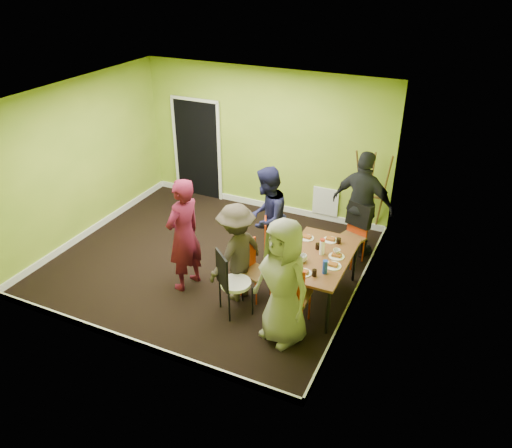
{
  "coord_description": "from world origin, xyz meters",
  "views": [
    {
      "loc": [
        3.69,
        -6.12,
        4.62
      ],
      "look_at": [
        0.86,
        0.0,
        0.91
      ],
      "focal_mm": 35.0,
      "sensor_mm": 36.0,
      "label": 1
    }
  ],
  "objects_px": {
    "person_left_far": "(267,218)",
    "chair_front_end": "(292,293)",
    "chair_back_end": "(357,221)",
    "person_front_end": "(283,282)",
    "chair_left_far": "(272,243)",
    "orange_bottle": "(320,245)",
    "dining_table": "(318,259)",
    "thermos": "(322,248)",
    "blue_bottle": "(325,267)",
    "chair_left_near": "(252,266)",
    "easel": "(371,195)",
    "chair_bentwood": "(231,280)",
    "person_left_near": "(236,253)",
    "person_standing": "(184,235)",
    "person_back_end": "(363,205)"
  },
  "relations": [
    {
      "from": "chair_front_end",
      "to": "person_back_end",
      "type": "height_order",
      "value": "person_back_end"
    },
    {
      "from": "person_left_near",
      "to": "person_front_end",
      "type": "relative_size",
      "value": 0.86
    },
    {
      "from": "chair_left_far",
      "to": "orange_bottle",
      "type": "bearing_deg",
      "value": 54.74
    },
    {
      "from": "person_back_end",
      "to": "easel",
      "type": "bearing_deg",
      "value": -76.59
    },
    {
      "from": "chair_left_far",
      "to": "person_front_end",
      "type": "height_order",
      "value": "person_front_end"
    },
    {
      "from": "person_front_end",
      "to": "thermos",
      "type": "bearing_deg",
      "value": 104.32
    },
    {
      "from": "chair_back_end",
      "to": "person_back_end",
      "type": "bearing_deg",
      "value": -77.48
    },
    {
      "from": "chair_left_far",
      "to": "orange_bottle",
      "type": "distance_m",
      "value": 0.9
    },
    {
      "from": "chair_bentwood",
      "to": "orange_bottle",
      "type": "height_order",
      "value": "chair_bentwood"
    },
    {
      "from": "thermos",
      "to": "chair_left_far",
      "type": "bearing_deg",
      "value": 160.29
    },
    {
      "from": "chair_left_near",
      "to": "thermos",
      "type": "xyz_separation_m",
      "value": [
        0.95,
        0.37,
        0.36
      ]
    },
    {
      "from": "chair_bentwood",
      "to": "person_front_end",
      "type": "bearing_deg",
      "value": 28.3
    },
    {
      "from": "chair_bentwood",
      "to": "person_left_near",
      "type": "bearing_deg",
      "value": 145.15
    },
    {
      "from": "easel",
      "to": "person_front_end",
      "type": "relative_size",
      "value": 0.91
    },
    {
      "from": "dining_table",
      "to": "thermos",
      "type": "distance_m",
      "value": 0.18
    },
    {
      "from": "dining_table",
      "to": "chair_left_near",
      "type": "distance_m",
      "value": 0.98
    },
    {
      "from": "blue_bottle",
      "to": "chair_front_end",
      "type": "bearing_deg",
      "value": -127.81
    },
    {
      "from": "person_left_far",
      "to": "person_back_end",
      "type": "distance_m",
      "value": 1.63
    },
    {
      "from": "dining_table",
      "to": "person_back_end",
      "type": "height_order",
      "value": "person_back_end"
    },
    {
      "from": "easel",
      "to": "person_left_far",
      "type": "distance_m",
      "value": 2.12
    },
    {
      "from": "blue_bottle",
      "to": "person_front_end",
      "type": "xyz_separation_m",
      "value": [
        -0.36,
        -0.63,
        0.04
      ]
    },
    {
      "from": "dining_table",
      "to": "thermos",
      "type": "height_order",
      "value": "thermos"
    },
    {
      "from": "thermos",
      "to": "person_standing",
      "type": "distance_m",
      "value": 2.05
    },
    {
      "from": "person_standing",
      "to": "chair_back_end",
      "type": "bearing_deg",
      "value": 142.53
    },
    {
      "from": "chair_left_far",
      "to": "person_left_near",
      "type": "xyz_separation_m",
      "value": [
        -0.2,
        -0.85,
        0.25
      ]
    },
    {
      "from": "chair_front_end",
      "to": "chair_left_near",
      "type": "bearing_deg",
      "value": 146.25
    },
    {
      "from": "dining_table",
      "to": "orange_bottle",
      "type": "distance_m",
      "value": 0.25
    },
    {
      "from": "dining_table",
      "to": "person_left_near",
      "type": "xyz_separation_m",
      "value": [
        -1.1,
        -0.45,
        0.07
      ]
    },
    {
      "from": "dining_table",
      "to": "thermos",
      "type": "bearing_deg",
      "value": 66.04
    },
    {
      "from": "chair_bentwood",
      "to": "easel",
      "type": "height_order",
      "value": "easel"
    },
    {
      "from": "person_left_far",
      "to": "chair_front_end",
      "type": "bearing_deg",
      "value": 30.06
    },
    {
      "from": "thermos",
      "to": "person_left_near",
      "type": "height_order",
      "value": "person_left_near"
    },
    {
      "from": "person_left_near",
      "to": "chair_left_near",
      "type": "bearing_deg",
      "value": 145.66
    },
    {
      "from": "chair_back_end",
      "to": "orange_bottle",
      "type": "distance_m",
      "value": 1.15
    },
    {
      "from": "thermos",
      "to": "person_back_end",
      "type": "bearing_deg",
      "value": 81.45
    },
    {
      "from": "person_left_near",
      "to": "person_front_end",
      "type": "xyz_separation_m",
      "value": [
        0.96,
        -0.56,
        0.13
      ]
    },
    {
      "from": "easel",
      "to": "orange_bottle",
      "type": "relative_size",
      "value": 20.02
    },
    {
      "from": "chair_left_far",
      "to": "chair_back_end",
      "type": "xyz_separation_m",
      "value": [
        1.13,
        0.94,
        0.2
      ]
    },
    {
      "from": "chair_left_far",
      "to": "person_front_end",
      "type": "relative_size",
      "value": 0.52
    },
    {
      "from": "blue_bottle",
      "to": "person_left_near",
      "type": "bearing_deg",
      "value": -177.27
    },
    {
      "from": "blue_bottle",
      "to": "chair_left_near",
      "type": "bearing_deg",
      "value": 175.83
    },
    {
      "from": "chair_left_far",
      "to": "chair_left_near",
      "type": "bearing_deg",
      "value": -24.8
    },
    {
      "from": "dining_table",
      "to": "blue_bottle",
      "type": "height_order",
      "value": "blue_bottle"
    },
    {
      "from": "chair_left_near",
      "to": "chair_bentwood",
      "type": "height_order",
      "value": "chair_bentwood"
    },
    {
      "from": "chair_left_near",
      "to": "orange_bottle",
      "type": "distance_m",
      "value": 1.05
    },
    {
      "from": "chair_left_near",
      "to": "thermos",
      "type": "relative_size",
      "value": 4.02
    },
    {
      "from": "chair_back_end",
      "to": "person_front_end",
      "type": "distance_m",
      "value": 2.39
    },
    {
      "from": "thermos",
      "to": "blue_bottle",
      "type": "xyz_separation_m",
      "value": [
        0.19,
        -0.45,
        -0.01
      ]
    },
    {
      "from": "person_front_end",
      "to": "orange_bottle",
      "type": "bearing_deg",
      "value": 109.26
    },
    {
      "from": "chair_front_end",
      "to": "thermos",
      "type": "height_order",
      "value": "chair_front_end"
    }
  ]
}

